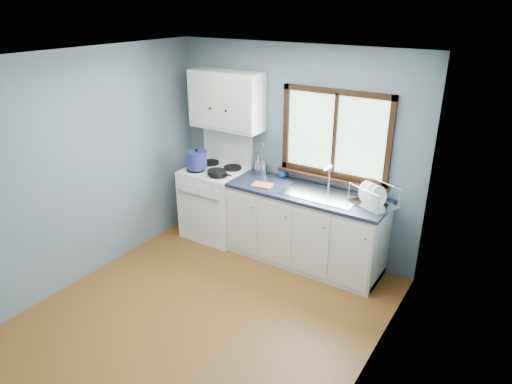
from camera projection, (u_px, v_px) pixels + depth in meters
The scene contains 19 objects.
floor at pixel (203, 317), 4.58m from camera, with size 3.20×3.60×0.02m, color brown.
ceiling at pixel (189, 58), 3.60m from camera, with size 3.20×3.60×0.02m, color white.
wall_back at pixel (293, 151), 5.49m from camera, with size 3.20×0.02×2.50m, color slate.
wall_front at pixel (0, 310), 2.69m from camera, with size 3.20×0.02×2.50m, color slate.
wall_left at pixel (81, 170), 4.89m from camera, with size 0.02×3.60×2.50m, color slate.
wall_right at pixel (370, 253), 3.29m from camera, with size 0.02×3.60×2.50m, color slate.
gas_range at pixel (216, 201), 6.00m from camera, with size 0.76×0.69×1.36m.
base_cabinets at pixel (305, 231), 5.39m from camera, with size 1.85×0.60×0.88m.
countertop at pixel (306, 193), 5.20m from camera, with size 1.89×0.64×0.04m, color black.
sink at pixel (321, 199), 5.13m from camera, with size 0.84×0.46×0.44m.
window at pixel (334, 141), 5.11m from camera, with size 1.36×0.10×1.03m.
upper_cabinets at pixel (226, 100), 5.56m from camera, with size 0.95×0.35×0.70m.
skillet at pixel (217, 172), 5.59m from camera, with size 0.35×0.24×0.05m.
stockpot at pixel (197, 160), 5.74m from camera, with size 0.29×0.29×0.26m.
utensil_crock at pixel (263, 168), 5.66m from camera, with size 0.16×0.16×0.40m.
thermos at pixel (257, 163), 5.67m from camera, with size 0.06×0.06×0.26m, color silver.
soap_bottle at pixel (281, 168), 5.53m from camera, with size 0.10×0.10×0.27m, color #0A43B1.
dish_towel at pixel (262, 185), 5.34m from camera, with size 0.23×0.17×0.02m, color orange.
dish_rack at pixel (373, 199), 4.83m from camera, with size 0.55×0.49×0.23m.
Camera 1 is at (2.46, -2.84, 2.94)m, focal length 32.00 mm.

